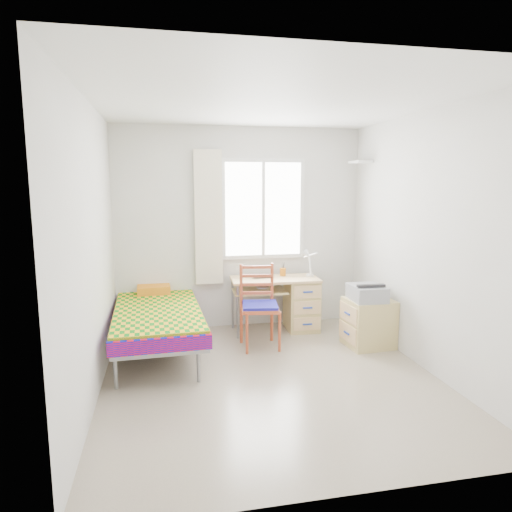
% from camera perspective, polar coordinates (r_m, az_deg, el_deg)
% --- Properties ---
extents(floor, '(3.50, 3.50, 0.00)m').
position_cam_1_polar(floor, '(4.61, 1.87, -15.00)').
color(floor, '#BCAD93').
rests_on(floor, ground).
extents(ceiling, '(3.50, 3.50, 0.00)m').
position_cam_1_polar(ceiling, '(4.28, 2.05, 18.73)').
color(ceiling, white).
rests_on(ceiling, wall_back).
extents(wall_back, '(3.20, 0.00, 3.20)m').
position_cam_1_polar(wall_back, '(5.96, -1.98, 3.45)').
color(wall_back, silver).
rests_on(wall_back, ground).
extents(wall_left, '(0.00, 3.50, 3.50)m').
position_cam_1_polar(wall_left, '(4.18, -19.88, 0.54)').
color(wall_left, silver).
rests_on(wall_left, ground).
extents(wall_right, '(0.00, 3.50, 3.50)m').
position_cam_1_polar(wall_right, '(4.88, 20.55, 1.64)').
color(wall_right, silver).
rests_on(wall_right, ground).
extents(window, '(1.10, 0.04, 1.30)m').
position_cam_1_polar(window, '(5.97, 0.90, 5.87)').
color(window, white).
rests_on(window, wall_back).
extents(curtain, '(0.35, 0.05, 1.70)m').
position_cam_1_polar(curtain, '(5.82, -5.96, 4.76)').
color(curtain, '#F6E5CB').
rests_on(curtain, wall_back).
extents(floating_shelf, '(0.20, 0.32, 0.03)m').
position_cam_1_polar(floating_shelf, '(6.04, 12.94, 11.38)').
color(floating_shelf, white).
rests_on(floating_shelf, wall_right).
extents(bed, '(1.01, 2.06, 0.88)m').
position_cam_1_polar(bed, '(5.33, -12.20, -7.00)').
color(bed, gray).
rests_on(bed, floor).
extents(desk, '(1.13, 0.56, 0.69)m').
position_cam_1_polar(desk, '(5.95, 5.05, -5.60)').
color(desk, '#E2B276').
rests_on(desk, floor).
extents(chair, '(0.47, 0.47, 0.96)m').
position_cam_1_polar(chair, '(5.30, 0.46, -5.63)').
color(chair, '#AF4321').
rests_on(chair, floor).
extents(cabinet, '(0.55, 0.49, 0.56)m').
position_cam_1_polar(cabinet, '(5.52, 13.86, -8.09)').
color(cabinet, '#DBC270').
rests_on(cabinet, floor).
extents(printer, '(0.37, 0.43, 0.18)m').
position_cam_1_polar(printer, '(5.38, 13.72, -4.44)').
color(printer, '#9DA0A4').
rests_on(printer, cabinet).
extents(laptop, '(0.31, 0.23, 0.02)m').
position_cam_1_polar(laptop, '(5.79, 0.99, -2.69)').
color(laptop, black).
rests_on(laptop, desk).
extents(pen_cup, '(0.09, 0.09, 0.10)m').
position_cam_1_polar(pen_cup, '(5.96, 3.38, -2.00)').
color(pen_cup, orange).
rests_on(pen_cup, desk).
extents(task_lamp, '(0.22, 0.31, 0.38)m').
position_cam_1_polar(task_lamp, '(5.78, 6.57, -0.48)').
color(task_lamp, white).
rests_on(task_lamp, desk).
extents(book, '(0.14, 0.20, 0.01)m').
position_cam_1_polar(book, '(5.77, -0.00, -3.89)').
color(book, gray).
rests_on(book, desk).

